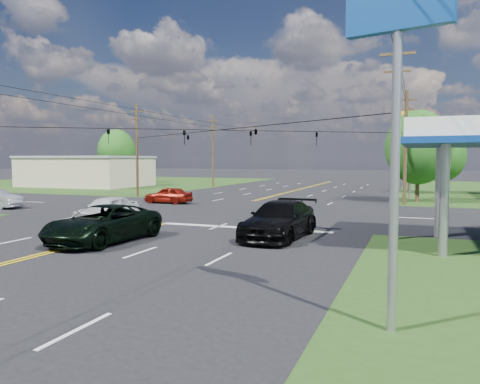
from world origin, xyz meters
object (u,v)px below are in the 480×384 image
at_px(pole_right_far, 410,148).
at_px(suv_black, 279,220).
at_px(tree_far_l, 116,151).
at_px(pickup_dkgreen, 103,224).
at_px(pole_se, 396,136).
at_px(tree_right_b, 442,156).
at_px(pickup_white, 107,209).
at_px(tree_right_a, 418,147).
at_px(pole_left_far, 213,150).
at_px(polesign_se, 397,55).
at_px(pole_ne, 405,146).
at_px(retail_nw, 86,172).
at_px(pole_nw, 137,149).

bearing_deg(pole_right_far, suv_black, -97.71).
relative_size(tree_far_l, pickup_dkgreen, 1.42).
bearing_deg(pole_se, pole_right_far, 90.00).
bearing_deg(tree_right_b, pickup_white, -121.35).
bearing_deg(pole_right_far, tree_right_a, -86.42).
relative_size(pole_left_far, polesign_se, 1.30).
relative_size(pole_ne, pole_right_far, 0.95).
height_order(retail_nw, suv_black, retail_nw).
height_order(pole_ne, tree_right_a, pole_ne).
height_order(suv_black, pickup_white, suv_black).
xyz_separation_m(suv_black, polesign_se, (5.76, -11.11, 5.14)).
xyz_separation_m(pole_nw, pole_left_far, (0.00, 19.00, 0.25)).
xyz_separation_m(pole_se, pole_nw, (-26.00, 18.00, 0.00)).
distance_m(pole_ne, suv_black, 20.55).
height_order(retail_nw, pole_se, pole_se).
distance_m(pole_ne, pickup_dkgreen, 26.89).
bearing_deg(pickup_white, pole_left_far, 105.40).
bearing_deg(pole_ne, suv_black, -104.98).
xyz_separation_m(pole_right_far, tree_far_l, (-45.00, 4.00, 0.03)).
distance_m(pole_nw, pickup_dkgreen, 27.36).
distance_m(pole_se, pole_ne, 18.00).
xyz_separation_m(pole_right_far, tree_right_a, (1.00, -16.00, -0.30)).
height_order(pole_ne, suv_black, pole_ne).
xyz_separation_m(pole_nw, suv_black, (20.79, -19.47, -4.03)).
distance_m(retail_nw, pole_se, 53.09).
height_order(pole_se, pole_ne, same).
height_order(pole_se, pole_right_far, pole_right_far).
distance_m(pole_nw, pole_ne, 26.00).
bearing_deg(tree_right_a, tree_far_l, 156.50).
distance_m(pole_ne, pole_right_far, 19.00).
height_order(pole_ne, polesign_se, pole_ne).
bearing_deg(pole_left_far, pole_nw, -90.00).
relative_size(pole_right_far, tree_right_a, 1.22).
bearing_deg(pole_nw, pole_right_far, 36.16).
relative_size(suv_black, polesign_se, 0.80).
distance_m(pole_se, tree_right_b, 33.19).
xyz_separation_m(tree_right_a, pickup_dkgreen, (-13.50, -26.45, -4.02)).
height_order(pole_nw, pole_ne, same).
distance_m(pole_se, pole_right_far, 37.00).
height_order(pole_left_far, tree_right_a, pole_left_far).
relative_size(suv_black, pickup_white, 1.30).
bearing_deg(pole_se, tree_right_b, 83.95).
distance_m(pole_right_far, pickup_dkgreen, 44.47).
distance_m(suv_black, polesign_se, 13.53).
bearing_deg(polesign_se, pole_left_far, 118.17).
height_order(pole_nw, pickup_white, pole_nw).
relative_size(pole_nw, polesign_se, 1.24).
relative_size(pole_nw, pole_right_far, 0.95).
bearing_deg(suv_black, pickup_dkgreen, -147.89).
distance_m(pole_nw, polesign_se, 40.51).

